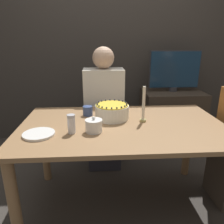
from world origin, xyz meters
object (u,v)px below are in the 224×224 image
(tv_monitor, at_px, (175,70))
(sugar_bowl, at_px, (94,126))
(cake, at_px, (112,112))
(sugar_shaker, at_px, (71,124))
(person_man_blue_shirt, at_px, (104,116))
(candle, at_px, (143,108))

(tv_monitor, bearing_deg, sugar_bowl, -128.22)
(cake, height_order, tv_monitor, tv_monitor)
(sugar_bowl, height_order, sugar_shaker, sugar_shaker)
(tv_monitor, bearing_deg, person_man_blue_shirt, -153.90)
(tv_monitor, bearing_deg, candle, -119.29)
(candle, xyz_separation_m, tv_monitor, (0.58, 1.04, 0.14))
(person_man_blue_shirt, bearing_deg, sugar_bowl, 83.51)
(person_man_blue_shirt, bearing_deg, candle, 114.61)
(sugar_bowl, bearing_deg, cake, 61.37)
(candle, bearing_deg, cake, 160.22)
(sugar_shaker, distance_m, candle, 0.55)
(sugar_bowl, xyz_separation_m, person_man_blue_shirt, (0.09, 0.79, -0.21))
(sugar_shaker, relative_size, candle, 0.47)
(cake, height_order, person_man_blue_shirt, person_man_blue_shirt)
(sugar_bowl, xyz_separation_m, tv_monitor, (0.95, 1.21, 0.20))
(cake, distance_m, tv_monitor, 1.27)
(cake, bearing_deg, sugar_shaker, -137.05)
(sugar_shaker, height_order, tv_monitor, tv_monitor)
(sugar_bowl, bearing_deg, candle, 24.94)
(sugar_shaker, xyz_separation_m, tv_monitor, (1.10, 1.22, 0.18))
(cake, relative_size, person_man_blue_shirt, 0.21)
(sugar_bowl, bearing_deg, person_man_blue_shirt, 83.51)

